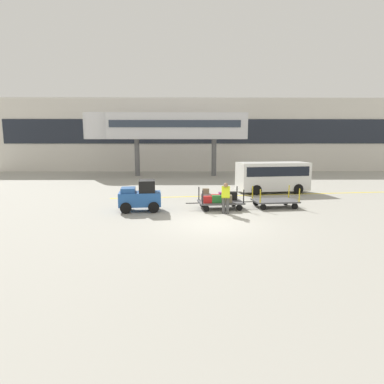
# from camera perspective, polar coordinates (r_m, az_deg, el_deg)

# --- Properties ---
(ground_plane) EXTENTS (120.00, 120.00, 0.00)m
(ground_plane) POSITION_cam_1_polar(r_m,az_deg,el_deg) (14.18, 3.67, -5.53)
(ground_plane) COLOR #9E9B91
(apron_lead_line) EXTENTS (19.07, 2.70, 0.01)m
(apron_lead_line) POSITION_cam_1_polar(r_m,az_deg,el_deg) (21.99, 11.47, -0.52)
(apron_lead_line) COLOR yellow
(apron_lead_line) RESTS_ON ground_plane
(terminal_building) EXTENTS (47.58, 2.51, 8.54)m
(terminal_building) POSITION_cam_1_polar(r_m,az_deg,el_deg) (39.70, 0.92, 9.95)
(terminal_building) COLOR beige
(terminal_building) RESTS_ON ground_plane
(jet_bridge) EXTENTS (16.56, 3.00, 6.37)m
(jet_bridge) POSITION_cam_1_polar(r_m,az_deg,el_deg) (33.86, -5.85, 11.34)
(jet_bridge) COLOR silver
(jet_bridge) RESTS_ON ground_plane
(baggage_tug) EXTENTS (2.22, 1.45, 1.58)m
(baggage_tug) POSITION_cam_1_polar(r_m,az_deg,el_deg) (16.70, -9.04, -0.79)
(baggage_tug) COLOR #2659A5
(baggage_tug) RESTS_ON ground_plane
(baggage_cart_lead) EXTENTS (3.07, 1.66, 1.10)m
(baggage_cart_lead) POSITION_cam_1_polar(r_m,az_deg,el_deg) (17.15, 4.80, -1.31)
(baggage_cart_lead) COLOR #4C4C4F
(baggage_cart_lead) RESTS_ON ground_plane
(baggage_cart_middle) EXTENTS (3.07, 1.66, 1.10)m
(baggage_cart_middle) POSITION_cam_1_polar(r_m,az_deg,el_deg) (18.04, 14.36, -1.55)
(baggage_cart_middle) COLOR #4C4C4F
(baggage_cart_middle) RESTS_ON ground_plane
(baggage_handler) EXTENTS (0.45, 0.47, 1.56)m
(baggage_handler) POSITION_cam_1_polar(r_m,az_deg,el_deg) (15.90, 5.95, -0.80)
(baggage_handler) COLOR #4C4C4C
(baggage_handler) RESTS_ON ground_plane
(shuttle_van) EXTENTS (5.04, 2.64, 2.10)m
(shuttle_van) POSITION_cam_1_polar(r_m,az_deg,el_deg) (23.18, 13.98, 2.94)
(shuttle_van) COLOR white
(shuttle_van) RESTS_ON ground_plane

